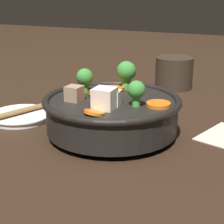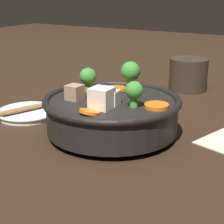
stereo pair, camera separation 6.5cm
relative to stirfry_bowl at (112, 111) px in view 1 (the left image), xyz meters
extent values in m
plane|color=black|center=(0.00, 0.00, -0.04)|extent=(3.00, 3.00, 0.00)
cylinder|color=black|center=(0.00, 0.00, -0.04)|extent=(0.12, 0.12, 0.01)
cylinder|color=black|center=(0.00, 0.00, -0.01)|extent=(0.23, 0.23, 0.05)
torus|color=black|center=(0.00, 0.00, 0.02)|extent=(0.24, 0.24, 0.01)
cylinder|color=brown|center=(0.00, 0.00, 0.00)|extent=(0.21, 0.21, 0.03)
cylinder|color=orange|center=(0.02, 0.03, 0.02)|extent=(0.05, 0.05, 0.01)
cylinder|color=orange|center=(0.06, 0.02, 0.02)|extent=(0.06, 0.06, 0.01)
cylinder|color=orange|center=(0.00, -0.08, 0.02)|extent=(0.05, 0.05, 0.01)
cylinder|color=orange|center=(-0.01, 0.01, 0.02)|extent=(0.06, 0.06, 0.01)
cylinder|color=orange|center=(-0.08, -0.01, 0.02)|extent=(0.04, 0.04, 0.01)
cylinder|color=green|center=(0.02, 0.06, 0.03)|extent=(0.01, 0.01, 0.02)
sphere|color=#388433|center=(0.02, 0.06, 0.05)|extent=(0.03, 0.03, 0.03)
cylinder|color=green|center=(-0.01, -0.05, 0.03)|extent=(0.01, 0.01, 0.02)
sphere|color=#388433|center=(-0.01, -0.05, 0.05)|extent=(0.03, 0.03, 0.03)
cylinder|color=green|center=(0.08, 0.01, 0.03)|extent=(0.02, 0.02, 0.02)
sphere|color=#388433|center=(0.08, 0.01, 0.05)|extent=(0.04, 0.04, 0.04)
cube|color=#9E7F66|center=(-0.03, 0.06, 0.03)|extent=(0.03, 0.03, 0.03)
cube|color=silver|center=(-0.02, -0.01, 0.03)|extent=(0.03, 0.03, 0.02)
cube|color=silver|center=(-0.05, -0.01, 0.04)|extent=(0.03, 0.03, 0.03)
cylinder|color=white|center=(0.00, 0.20, -0.04)|extent=(0.12, 0.12, 0.01)
torus|color=white|center=(0.00, 0.20, -0.03)|extent=(0.12, 0.12, 0.01)
cylinder|color=#33281E|center=(0.36, -0.01, -0.01)|extent=(0.09, 0.09, 0.08)
torus|color=#33281E|center=(0.40, -0.01, 0.00)|extent=(0.04, 0.01, 0.04)
cylinder|color=olive|center=(0.00, 0.20, -0.03)|extent=(0.22, 0.09, 0.01)
cylinder|color=olive|center=(0.00, 0.19, -0.03)|extent=(0.22, 0.09, 0.01)
camera|label=1|loc=(-0.56, -0.25, 0.21)|focal=60.00mm
camera|label=2|loc=(-0.53, -0.31, 0.21)|focal=60.00mm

